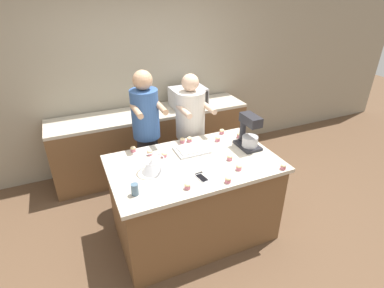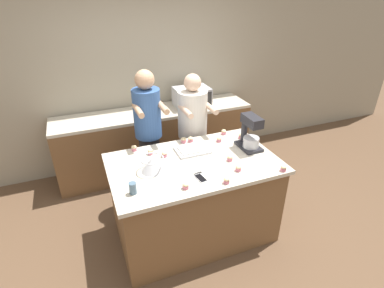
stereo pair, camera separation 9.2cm
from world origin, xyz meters
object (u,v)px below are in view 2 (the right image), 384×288
at_px(cupcake_9, 184,140).
at_px(cupcake_5, 134,148).
at_px(mixing_bowl, 152,164).
at_px(cupcake_0, 238,168).
at_px(person_right, 193,135).
at_px(person_left, 149,137).
at_px(cupcake_1, 150,152).
at_px(microwave_oven, 192,97).
at_px(drinking_glass, 133,188).
at_px(cupcake_7, 241,136).
at_px(stand_mixer, 250,134).
at_px(cupcake_12, 224,132).
at_px(cupcake_6, 186,186).
at_px(knife, 203,172).
at_px(baking_tray, 192,150).
at_px(cupcake_8, 191,139).
at_px(cupcake_10, 227,180).
at_px(cell_phone, 201,178).
at_px(cupcake_2, 230,158).
at_px(cupcake_4, 283,168).
at_px(cupcake_11, 164,154).
at_px(cupcake_3, 219,139).

bearing_deg(cupcake_9, cupcake_5, 177.62).
xyz_separation_m(mixing_bowl, cupcake_0, (0.76, -0.31, -0.04)).
xyz_separation_m(person_right, cupcake_0, (0.04, -1.06, 0.12)).
relative_size(person_left, cupcake_1, 28.48).
xyz_separation_m(microwave_oven, drinking_glass, (-1.25, -1.76, -0.08)).
relative_size(mixing_bowl, cupcake_7, 3.80).
relative_size(stand_mixer, cupcake_12, 6.27).
bearing_deg(cupcake_6, cupcake_5, 107.95).
relative_size(mixing_bowl, knife, 1.04).
height_order(baking_tray, cupcake_8, cupcake_8).
distance_m(person_left, drinking_glass, 1.11).
bearing_deg(cupcake_7, drinking_glass, -157.80).
height_order(baking_tray, cupcake_10, cupcake_10).
bearing_deg(person_right, person_left, -179.94).
bearing_deg(cell_phone, cupcake_5, 121.03).
bearing_deg(drinking_glass, microwave_oven, 54.71).
height_order(cell_phone, cupcake_1, cupcake_1).
xyz_separation_m(cell_phone, cupcake_6, (-0.18, -0.09, 0.03)).
height_order(person_right, mixing_bowl, person_right).
xyz_separation_m(cupcake_8, cupcake_12, (0.44, 0.03, 0.00)).
bearing_deg(cupcake_0, mixing_bowl, 157.97).
height_order(cell_phone, cupcake_6, cupcake_6).
bearing_deg(person_left, cupcake_12, -19.89).
relative_size(mixing_bowl, drinking_glass, 2.16).
distance_m(stand_mixer, knife, 0.73).
bearing_deg(cupcake_10, stand_mixer, 42.99).
relative_size(stand_mixer, cupcake_9, 6.27).
height_order(cupcake_2, cupcake_4, same).
distance_m(cupcake_8, cupcake_11, 0.43).
xyz_separation_m(drinking_glass, cupcake_10, (0.81, -0.17, -0.02)).
bearing_deg(knife, person_left, 106.14).
height_order(cupcake_3, cupcake_6, same).
height_order(drinking_glass, cupcake_8, drinking_glass).
relative_size(baking_tray, cell_phone, 2.29).
height_order(microwave_oven, cupcake_9, microwave_oven).
distance_m(drinking_glass, cupcake_0, 1.01).
height_order(person_left, cupcake_12, person_left).
bearing_deg(cupcake_6, stand_mixer, 25.79).
xyz_separation_m(person_left, cupcake_5, (-0.24, -0.30, 0.05)).
height_order(cupcake_1, cupcake_4, same).
xyz_separation_m(cupcake_5, cupcake_6, (0.27, -0.84, 0.00)).
xyz_separation_m(cupcake_2, cupcake_9, (-0.30, 0.55, 0.00)).
bearing_deg(cupcake_9, knife, -93.88).
bearing_deg(drinking_glass, mixing_bowl, 48.74).
bearing_deg(cupcake_7, person_left, 154.10).
relative_size(drinking_glass, cupcake_9, 1.76).
bearing_deg(cupcake_6, baking_tray, 63.11).
xyz_separation_m(cupcake_2, cupcake_10, (-0.21, -0.33, 0.00)).
xyz_separation_m(cupcake_5, cupcake_11, (0.26, -0.25, 0.00)).
distance_m(cupcake_3, cupcake_9, 0.40).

